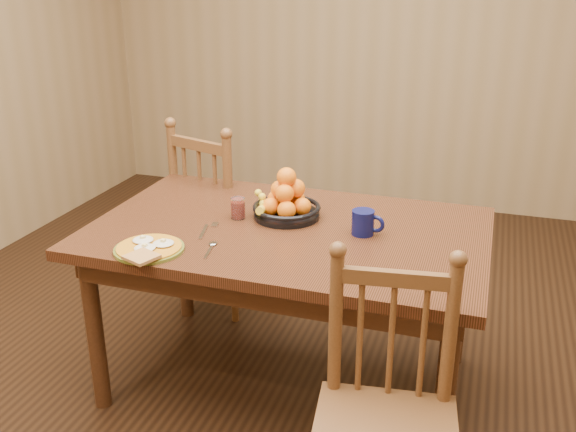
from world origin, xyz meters
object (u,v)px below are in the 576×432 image
(dining_table, at_px, (288,246))
(chair_near, at_px, (386,421))
(chair_far, at_px, (223,218))
(breakfast_plate, at_px, (149,248))
(fruit_bowl, at_px, (286,202))
(coffee_mug, at_px, (364,222))

(dining_table, relative_size, chair_near, 1.68)
(chair_far, height_order, chair_near, chair_far)
(breakfast_plate, bearing_deg, fruit_bowl, 52.72)
(chair_near, distance_m, coffee_mug, 0.84)
(coffee_mug, xyz_separation_m, fruit_bowl, (-0.36, 0.08, 0.02))
(dining_table, relative_size, breakfast_plate, 5.29)
(coffee_mug, bearing_deg, breakfast_plate, -150.72)
(chair_far, height_order, coffee_mug, chair_far)
(dining_table, distance_m, coffee_mug, 0.34)
(chair_near, relative_size, breakfast_plate, 3.15)
(chair_far, relative_size, chair_near, 1.06)
(fruit_bowl, bearing_deg, chair_far, 136.35)
(breakfast_plate, height_order, coffee_mug, coffee_mug)
(chair_near, height_order, fruit_bowl, fruit_bowl)
(chair_near, bearing_deg, dining_table, 119.78)
(fruit_bowl, bearing_deg, chair_near, -54.16)
(chair_near, xyz_separation_m, coffee_mug, (-0.24, 0.73, 0.34))
(dining_table, xyz_separation_m, chair_far, (-0.56, 0.60, -0.17))
(dining_table, height_order, coffee_mug, coffee_mug)
(chair_far, relative_size, breakfast_plate, 3.35)
(dining_table, distance_m, fruit_bowl, 0.19)
(chair_far, xyz_separation_m, breakfast_plate, (0.14, -0.99, 0.27))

